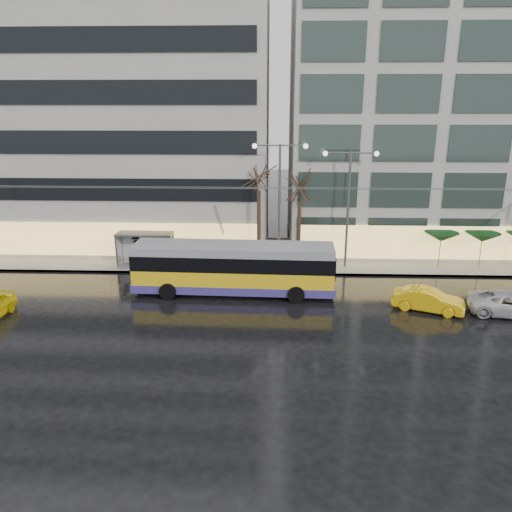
{
  "coord_description": "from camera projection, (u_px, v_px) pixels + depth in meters",
  "views": [
    {
      "loc": [
        1.68,
        -25.13,
        11.83
      ],
      "look_at": [
        0.52,
        5.0,
        2.64
      ],
      "focal_mm": 35.0,
      "sensor_mm": 36.0,
      "label": 1
    }
  ],
  "objects": [
    {
      "name": "parasol_a",
      "position": [
        441.0,
        237.0,
        36.82
      ],
      "size": [
        2.5,
        2.5,
        2.65
      ],
      "color": "#595B60",
      "rests_on": "sidewalk"
    },
    {
      "name": "bus_shelter",
      "position": [
        141.0,
        241.0,
        37.48
      ],
      "size": [
        4.2,
        1.6,
        2.51
      ],
      "color": "#595B60",
      "rests_on": "sidewalk"
    },
    {
      "name": "building_right",
      "position": [
        485.0,
        94.0,
        41.3
      ],
      "size": [
        32.0,
        14.0,
        25.0
      ],
      "primitive_type": "cube",
      "color": "#A09E99",
      "rests_on": "sidewalk"
    },
    {
      "name": "sidewalk",
      "position": [
        278.0,
        254.0,
        40.82
      ],
      "size": [
        80.0,
        10.0,
        0.15
      ],
      "primitive_type": "cube",
      "color": "gray",
      "rests_on": "ground"
    },
    {
      "name": "pedestrian_c",
      "position": [
        137.0,
        248.0,
        38.34
      ],
      "size": [
        1.37,
        1.13,
        2.11
      ],
      "color": "black",
      "rests_on": "sidewalk"
    },
    {
      "name": "parasol_b",
      "position": [
        482.0,
        237.0,
        36.71
      ],
      "size": [
        2.5,
        2.5,
        2.65
      ],
      "color": "#595B60",
      "rests_on": "sidewalk"
    },
    {
      "name": "street_lamp_far",
      "position": [
        349.0,
        193.0,
        35.93
      ],
      "size": [
        3.96,
        0.36,
        8.53
      ],
      "color": "#595B60",
      "rests_on": "sidewalk"
    },
    {
      "name": "tree_b",
      "position": [
        300.0,
        182.0,
        36.24
      ],
      "size": [
        3.2,
        3.2,
        7.7
      ],
      "color": "black",
      "rests_on": "sidewalk"
    },
    {
      "name": "ground",
      "position": [
        243.0,
        328.0,
        27.53
      ],
      "size": [
        140.0,
        140.0,
        0.0
      ],
      "primitive_type": "plane",
      "color": "black",
      "rests_on": "ground"
    },
    {
      "name": "pedestrian_b",
      "position": [
        177.0,
        249.0,
        39.04
      ],
      "size": [
        1.05,
        1.02,
        1.7
      ],
      "color": "black",
      "rests_on": "sidewalk"
    },
    {
      "name": "tree_a",
      "position": [
        259.0,
        173.0,
        35.96
      ],
      "size": [
        3.2,
        3.2,
        8.4
      ],
      "color": "black",
      "rests_on": "sidewalk"
    },
    {
      "name": "pedestrian_a",
      "position": [
        145.0,
        248.0,
        37.2
      ],
      "size": [
        1.11,
        1.12,
        2.19
      ],
      "color": "black",
      "rests_on": "sidewalk"
    },
    {
      "name": "kerb",
      "position": [
        279.0,
        274.0,
        36.08
      ],
      "size": [
        80.0,
        0.1,
        0.15
      ],
      "primitive_type": "cube",
      "color": "slate",
      "rests_on": "ground"
    },
    {
      "name": "building_left",
      "position": [
        71.0,
        112.0,
        43.03
      ],
      "size": [
        34.0,
        14.0,
        22.0
      ],
      "primitive_type": "cube",
      "color": "#A09E99",
      "rests_on": "sidewalk"
    },
    {
      "name": "street_lamp_near",
      "position": [
        280.0,
        189.0,
        36.03
      ],
      "size": [
        3.96,
        0.36,
        9.03
      ],
      "color": "#595B60",
      "rests_on": "sidewalk"
    },
    {
      "name": "taxi_b",
      "position": [
        428.0,
        300.0,
        29.65
      ],
      "size": [
        4.37,
        2.87,
        1.36
      ],
      "primitive_type": "imported",
      "rotation": [
        0.0,
        0.0,
        1.19
      ],
      "color": "yellow",
      "rests_on": "ground"
    },
    {
      "name": "trolleybus",
      "position": [
        234.0,
        270.0,
        32.11
      ],
      "size": [
        12.95,
        5.22,
        5.96
      ],
      "color": "yellow",
      "rests_on": "ground"
    },
    {
      "name": "catenary",
      "position": [
        265.0,
        221.0,
        33.84
      ],
      "size": [
        42.24,
        5.12,
        7.0
      ],
      "color": "#595B60",
      "rests_on": "ground"
    }
  ]
}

